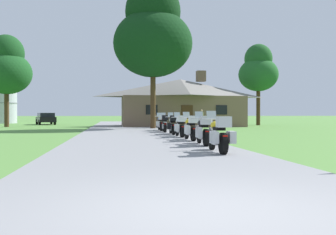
# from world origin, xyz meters

# --- Properties ---
(ground_plane) EXTENTS (500.00, 500.00, 0.00)m
(ground_plane) POSITION_xyz_m (0.00, 20.00, 0.00)
(ground_plane) COLOR #56893D
(asphalt_driveway) EXTENTS (6.40, 80.00, 0.06)m
(asphalt_driveway) POSITION_xyz_m (0.00, 18.00, 0.03)
(asphalt_driveway) COLOR gray
(asphalt_driveway) RESTS_ON ground
(motorcycle_yellow_nearest_to_camera) EXTENTS (0.73, 2.08, 1.30)m
(motorcycle_yellow_nearest_to_camera) POSITION_xyz_m (2.05, 6.66, 0.61)
(motorcycle_yellow_nearest_to_camera) COLOR black
(motorcycle_yellow_nearest_to_camera) RESTS_ON asphalt_driveway
(motorcycle_black_second_in_row) EXTENTS (0.77, 2.08, 1.30)m
(motorcycle_black_second_in_row) POSITION_xyz_m (2.26, 9.49, 0.61)
(motorcycle_black_second_in_row) COLOR black
(motorcycle_black_second_in_row) RESTS_ON asphalt_driveway
(motorcycle_yellow_third_in_row) EXTENTS (0.73, 2.08, 1.30)m
(motorcycle_yellow_third_in_row) POSITION_xyz_m (2.31, 12.11, 0.61)
(motorcycle_yellow_third_in_row) COLOR black
(motorcycle_yellow_third_in_row) RESTS_ON asphalt_driveway
(motorcycle_white_fourth_in_row) EXTENTS (0.72, 2.08, 1.30)m
(motorcycle_white_fourth_in_row) POSITION_xyz_m (2.30, 14.73, 0.61)
(motorcycle_white_fourth_in_row) COLOR black
(motorcycle_white_fourth_in_row) RESTS_ON asphalt_driveway
(motorcycle_silver_fifth_in_row) EXTENTS (0.75, 2.08, 1.30)m
(motorcycle_silver_fifth_in_row) POSITION_xyz_m (2.27, 17.17, 0.61)
(motorcycle_silver_fifth_in_row) COLOR black
(motorcycle_silver_fifth_in_row) RESTS_ON asphalt_driveway
(motorcycle_red_sixth_in_row) EXTENTS (0.66, 2.08, 1.30)m
(motorcycle_red_sixth_in_row) POSITION_xyz_m (2.19, 20.06, 0.62)
(motorcycle_red_sixth_in_row) COLOR black
(motorcycle_red_sixth_in_row) RESTS_ON asphalt_driveway
(motorcycle_blue_farthest_in_row) EXTENTS (0.72, 2.08, 1.30)m
(motorcycle_blue_farthest_in_row) POSITION_xyz_m (2.22, 22.32, 0.61)
(motorcycle_blue_farthest_in_row) COLOR black
(motorcycle_blue_farthest_in_row) RESTS_ON asphalt_driveway
(stone_lodge) EXTENTS (12.73, 7.27, 5.76)m
(stone_lodge) POSITION_xyz_m (5.75, 33.72, 2.50)
(stone_lodge) COLOR brown
(stone_lodge) RESTS_ON ground
(bystander_olive_shirt_near_lodge) EXTENTS (0.40, 0.45, 1.67)m
(bystander_olive_shirt_near_lodge) POSITION_xyz_m (6.72, 28.46, 0.93)
(bystander_olive_shirt_near_lodge) COLOR black
(bystander_olive_shirt_near_lodge) RESTS_ON ground
(tree_by_lodge_front) EXTENTS (6.64, 6.64, 12.32)m
(tree_by_lodge_front) POSITION_xyz_m (2.14, 26.84, 7.96)
(tree_by_lodge_front) COLOR #422D19
(tree_by_lodge_front) RESTS_ON ground
(tree_right_of_lodge) EXTENTS (4.44, 4.44, 9.17)m
(tree_right_of_lodge) POSITION_xyz_m (15.06, 35.86, 6.23)
(tree_right_of_lodge) COLOR #422D19
(tree_right_of_lodge) RESTS_ON ground
(tree_left_far) EXTENTS (4.82, 4.82, 8.98)m
(tree_left_far) POSITION_xyz_m (-11.45, 33.84, 5.81)
(tree_left_far) COLOR #422D19
(tree_left_far) RESTS_ON ground
(metal_silo_distant) EXTENTS (3.94, 3.94, 6.49)m
(metal_silo_distant) POSITION_xyz_m (-16.17, 49.24, 3.25)
(metal_silo_distant) COLOR #B2B7BC
(metal_silo_distant) RESTS_ON ground
(parked_black_suv_far_left) EXTENTS (3.09, 4.94, 1.40)m
(parked_black_suv_far_left) POSITION_xyz_m (-9.14, 41.78, 0.78)
(parked_black_suv_far_left) COLOR black
(parked_black_suv_far_left) RESTS_ON ground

